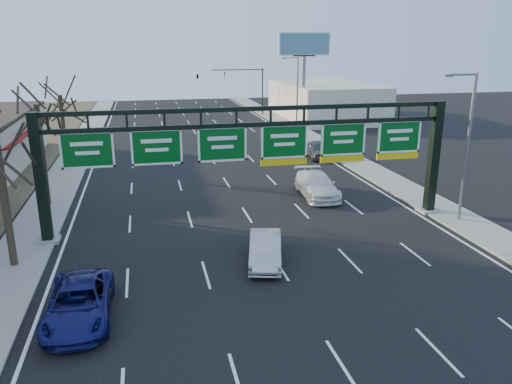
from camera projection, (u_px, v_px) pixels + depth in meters
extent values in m
plane|color=black|center=(292.00, 286.00, 22.72)|extent=(160.00, 160.00, 0.00)
cube|color=gray|center=(59.00, 185.00, 38.68)|extent=(3.00, 120.00, 0.12)
cube|color=gray|center=(365.00, 167.00, 44.09)|extent=(3.00, 120.00, 0.12)
cube|color=white|center=(223.00, 176.00, 41.40)|extent=(21.60, 120.00, 0.01)
cube|color=black|center=(41.00, 180.00, 26.69)|extent=(0.55, 0.55, 7.20)
cube|color=gray|center=(48.00, 240.00, 27.69)|extent=(1.20, 1.20, 0.20)
cube|color=black|center=(433.00, 158.00, 31.63)|extent=(0.55, 0.55, 7.20)
cube|color=gray|center=(428.00, 210.00, 32.64)|extent=(1.20, 1.20, 0.20)
cube|color=black|center=(254.00, 109.00, 28.17)|extent=(23.40, 0.25, 0.25)
cube|color=black|center=(254.00, 125.00, 28.43)|extent=(23.40, 0.25, 0.25)
cube|color=#054C15|center=(87.00, 150.00, 26.79)|extent=(2.80, 0.10, 2.00)
cube|color=#054C15|center=(157.00, 147.00, 27.57)|extent=(2.80, 0.10, 2.00)
cube|color=#054C15|center=(222.00, 144.00, 28.34)|extent=(2.80, 0.10, 2.00)
cube|color=#054C15|center=(284.00, 141.00, 29.12)|extent=(2.80, 0.10, 2.00)
cube|color=yellow|center=(284.00, 162.00, 29.47)|extent=(2.80, 0.10, 0.40)
cube|color=#054C15|center=(343.00, 139.00, 29.89)|extent=(2.80, 0.10, 2.00)
cube|color=yellow|center=(342.00, 159.00, 30.24)|extent=(2.80, 0.10, 0.40)
cube|color=#054C15|center=(399.00, 136.00, 30.67)|extent=(2.80, 0.10, 2.00)
cube|color=yellow|center=(397.00, 156.00, 31.02)|extent=(2.80, 0.10, 0.40)
cube|color=maroon|center=(29.00, 130.00, 45.48)|extent=(1.20, 18.00, 0.40)
cube|color=beige|center=(325.00, 101.00, 72.95)|extent=(12.00, 20.00, 5.00)
cylinder|color=black|center=(6.00, 206.00, 23.78)|extent=(0.36, 0.36, 6.08)
cylinder|color=black|center=(42.00, 154.00, 33.01)|extent=(0.36, 0.36, 6.84)
cylinder|color=black|center=(64.00, 132.00, 42.41)|extent=(0.36, 0.36, 6.46)
cylinder|color=slate|center=(467.00, 148.00, 29.66)|extent=(0.20, 0.20, 9.00)
cylinder|color=slate|center=(463.00, 72.00, 28.21)|extent=(1.80, 0.12, 0.12)
cube|color=slate|center=(448.00, 73.00, 28.03)|extent=(0.50, 0.22, 0.15)
cylinder|color=slate|center=(297.00, 94.00, 61.43)|extent=(0.20, 0.20, 9.00)
cylinder|color=slate|center=(291.00, 57.00, 59.98)|extent=(1.80, 0.12, 0.12)
cube|color=slate|center=(284.00, 57.00, 59.80)|extent=(0.50, 0.22, 0.15)
cylinder|color=slate|center=(303.00, 91.00, 66.64)|extent=(0.50, 0.50, 9.00)
cube|color=slate|center=(304.00, 56.00, 65.35)|extent=(3.00, 0.30, 0.20)
cube|color=white|center=(305.00, 44.00, 64.92)|extent=(7.00, 0.30, 3.00)
cube|color=teal|center=(305.00, 44.00, 64.73)|extent=(6.60, 0.05, 2.60)
cylinder|color=black|center=(263.00, 92.00, 75.60)|extent=(0.18, 0.18, 7.00)
cylinder|color=black|center=(238.00, 70.00, 73.85)|extent=(7.60, 0.14, 0.14)
imported|color=black|center=(225.00, 75.00, 73.65)|extent=(0.20, 0.20, 1.00)
imported|color=black|center=(197.00, 76.00, 72.81)|extent=(0.54, 0.54, 1.62)
imported|color=#131455|center=(79.00, 303.00, 19.73)|extent=(2.52, 5.36, 1.48)
imported|color=#A7A7AB|center=(265.00, 249.00, 24.90)|extent=(2.56, 4.66, 1.45)
imported|color=white|center=(317.00, 185.00, 35.81)|extent=(2.67, 5.84, 1.66)
imported|color=#424447|center=(318.00, 149.00, 47.91)|extent=(2.30, 4.80, 1.58)
imported|color=#B7B8BC|center=(150.00, 149.00, 48.35)|extent=(1.72, 4.49, 1.46)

